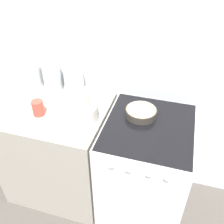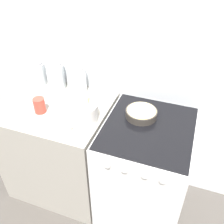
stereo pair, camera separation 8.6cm
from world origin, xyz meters
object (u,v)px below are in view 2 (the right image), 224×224
object	(u,v)px
mixing_bowl	(82,110)
tin_can	(39,105)
baking_pan	(141,113)
storage_jar_middle	(56,77)
storage_jar_right	(77,81)
stove	(144,170)
storage_jar_left	(36,74)

from	to	relation	value
mixing_bowl	tin_can	xyz separation A→B (m)	(-0.33, -0.03, -0.02)
baking_pan	mixing_bowl	bearing A→B (deg)	-156.49
storage_jar_middle	storage_jar_right	world-z (taller)	storage_jar_middle
baking_pan	stove	bearing A→B (deg)	-49.12
storage_jar_left	storage_jar_middle	distance (m)	0.19
stove	mixing_bowl	bearing A→B (deg)	-170.84
stove	storage_jar_middle	size ratio (longest dim) A/B	3.84
stove	mixing_bowl	world-z (taller)	mixing_bowl
baking_pan	storage_jar_middle	distance (m)	0.80
storage_jar_right	stove	bearing A→B (deg)	-20.39
stove	storage_jar_middle	world-z (taller)	storage_jar_middle
mixing_bowl	storage_jar_right	distance (m)	0.38
storage_jar_middle	tin_can	world-z (taller)	storage_jar_middle
storage_jar_middle	storage_jar_right	bearing A→B (deg)	0.00
mixing_bowl	baking_pan	bearing A→B (deg)	23.51
tin_can	storage_jar_middle	bearing A→B (deg)	99.56
mixing_bowl	baking_pan	size ratio (longest dim) A/B	1.23
stove	storage_jar_right	bearing A→B (deg)	159.61
mixing_bowl	storage_jar_right	bearing A→B (deg)	121.26
baking_pan	storage_jar_left	world-z (taller)	storage_jar_left
storage_jar_left	storage_jar_right	size ratio (longest dim) A/B	0.92
storage_jar_right	tin_can	world-z (taller)	storage_jar_right
tin_can	mixing_bowl	bearing A→B (deg)	5.05
mixing_bowl	tin_can	bearing A→B (deg)	-174.95
storage_jar_left	storage_jar_right	distance (m)	0.39
baking_pan	storage_jar_right	world-z (taller)	storage_jar_right
mixing_bowl	storage_jar_right	world-z (taller)	mixing_bowl
storage_jar_right	storage_jar_middle	bearing A→B (deg)	180.00
baking_pan	storage_jar_left	bearing A→B (deg)	170.99
tin_can	storage_jar_right	bearing A→B (deg)	69.15
baking_pan	storage_jar_left	xyz separation A→B (m)	(-0.97, 0.15, 0.06)
stove	tin_can	bearing A→B (deg)	-172.53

